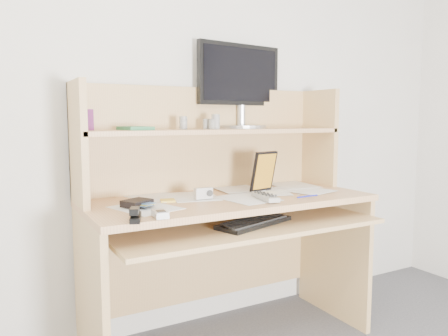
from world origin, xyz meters
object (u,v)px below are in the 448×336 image
keyboard (254,222)px  game_case (264,171)px  tv_remote (265,197)px  desk (222,206)px  monitor (240,84)px

keyboard → game_case: game_case is taller
tv_remote → game_case: 0.24m
desk → keyboard: (0.02, -0.27, -0.03)m
keyboard → tv_remote: (0.09, 0.04, 0.10)m
game_case → monitor: (-0.01, 0.23, 0.47)m
desk → monitor: 0.70m
game_case → tv_remote: bearing=-134.6°
keyboard → monitor: bearing=48.6°
keyboard → tv_remote: tv_remote is taller
desk → game_case: desk is taller
keyboard → desk: bearing=76.1°
desk → keyboard: bearing=-85.8°
desk → tv_remote: bearing=-64.9°
desk → tv_remote: (0.11, -0.23, 0.07)m
keyboard → monitor: size_ratio=0.78×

